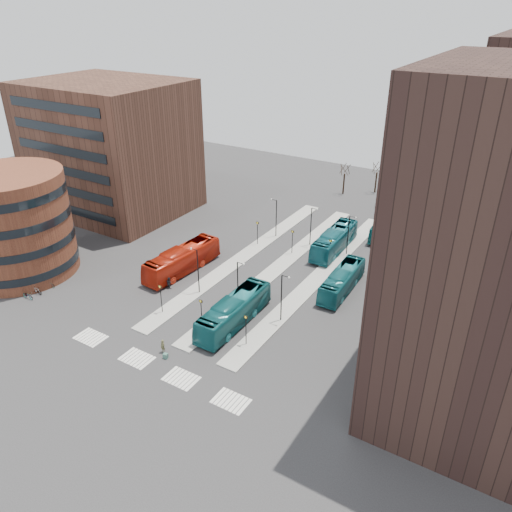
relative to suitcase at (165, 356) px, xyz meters
The scene contains 23 objects.
ground 5.84m from the suitcase, 105.73° to the right, with size 160.00×160.00×0.00m, color #29292C.
island_left 25.01m from the suitcase, 102.90° to the left, with size 2.50×45.00×0.15m, color gray.
island_mid 24.39m from the suitcase, 89.02° to the left, with size 2.50×45.00×0.15m, color gray.
island_right 25.21m from the suitcase, 75.25° to the left, with size 2.50×45.00×0.15m, color gray.
suitcase is the anchor object (origin of this frame).
red_bus 18.97m from the suitcase, 123.43° to the left, with size 3.00×12.80×3.57m, color #B2210D.
teal_bus_a 9.53m from the suitcase, 73.54° to the left, with size 2.87×12.28×3.42m, color #13595F.
teal_bus_b 33.00m from the suitcase, 81.47° to the left, with size 2.87×12.26×3.42m, color #15606D.
teal_bus_c 24.81m from the suitcase, 65.18° to the left, with size 2.54×10.87×3.03m, color #135C63.
teal_bus_d 43.42m from the suitcase, 77.32° to the left, with size 2.63×11.24×3.13m, color #125B5E.
traveller 1.18m from the suitcase, 143.77° to the left, with size 0.58×0.38×1.59m, color brown.
commuter_a 14.50m from the suitcase, 128.74° to the left, with size 0.76×0.59×1.56m, color black.
commuter_b 7.58m from the suitcase, 78.19° to the left, with size 1.07×0.45×1.83m, color black.
commuter_c 9.19m from the suitcase, 82.73° to the left, with size 1.00×0.57×1.55m, color black.
bicycle_near 22.58m from the suitcase, behind, with size 0.62×1.78×0.94m, color gray.
bicycle_mid 22.61m from the suitcase, behind, with size 0.49×1.72×1.04m, color gray.
bicycle_far 22.80m from the suitcase, behind, with size 0.55×1.58×0.83m, color gray.
crosswalk_stripes 1.65m from the suitcase, 84.08° to the right, with size 22.35×2.40×0.01m.
round_building 30.65m from the suitcase, behind, with size 15.16×15.16×14.00m.
office_block 46.75m from the suitcase, 141.44° to the left, with size 25.00×20.12×22.00m.
sign_poles 17.51m from the suitcase, 89.94° to the left, with size 12.45×22.12×3.65m.
lamp_posts 22.65m from the suitcase, 87.30° to the left, with size 14.04×20.24×6.12m.
bare_trees 57.11m from the suitcase, 88.91° to the left, with size 10.97×8.14×5.90m.
Camera 1 is at (31.59, -24.98, 33.81)m, focal length 35.00 mm.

